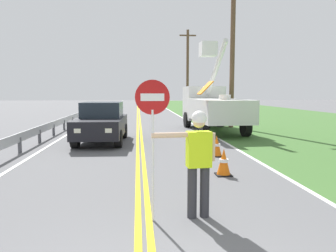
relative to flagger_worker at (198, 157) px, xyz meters
name	(u,v)px	position (x,y,z in m)	size (l,w,h in m)	color
grass_verge_right	(297,121)	(10.67, 17.26, -1.04)	(16.00, 110.00, 0.01)	#3D662D
centerline_yellow_left	(138,122)	(-1.02, 17.26, -1.04)	(0.11, 110.00, 0.01)	yellow
centerline_yellow_right	(140,122)	(-0.84, 17.26, -1.04)	(0.11, 110.00, 0.01)	yellow
edge_line_right	(189,122)	(2.67, 17.26, -1.04)	(0.12, 110.00, 0.01)	silver
edge_line_left	(87,123)	(-4.53, 17.26, -1.04)	(0.12, 110.00, 0.01)	silver
flagger_worker	(198,157)	(0.00, 0.00, 0.00)	(1.08, 0.27, 1.83)	#2D2D33
stop_sign_paddle	(152,118)	(-0.77, -0.07, 0.66)	(0.56, 0.04, 2.33)	silver
utility_bucket_truck	(211,105)	(3.06, 12.19, 0.35)	(2.67, 6.87, 4.95)	silver
oncoming_sedan_nearest	(102,123)	(-2.52, 8.46, -0.21)	(2.05, 4.17, 1.70)	black
utility_pole_near	(232,50)	(4.60, 13.57, 3.53)	(1.80, 0.28, 8.78)	brown
utility_pole_mid	(188,69)	(4.48, 29.80, 3.54)	(1.80, 0.28, 8.79)	brown
traffic_cone_lead	(224,162)	(1.18, 2.67, -0.71)	(0.40, 0.40, 0.70)	orange
traffic_cone_mid	(217,146)	(1.60, 5.09, -0.71)	(0.40, 0.40, 0.70)	orange
guardrail_left_shoulder	(59,123)	(-5.13, 12.00, -0.53)	(0.10, 32.00, 0.71)	#9EA0A3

